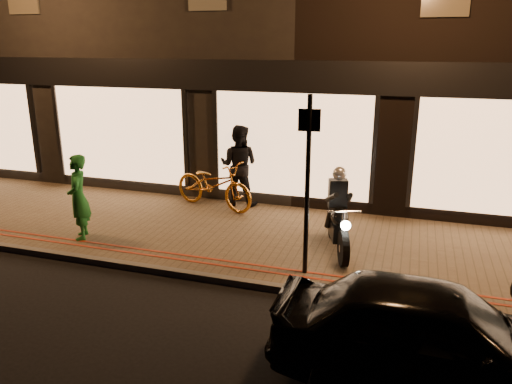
# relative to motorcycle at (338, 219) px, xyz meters

# --- Properties ---
(ground) EXTENTS (90.00, 90.00, 0.00)m
(ground) POSITION_rel_motorcycle_xyz_m (-1.44, -1.76, -0.73)
(ground) COLOR black
(ground) RESTS_ON ground
(sidewalk) EXTENTS (50.00, 4.00, 0.12)m
(sidewalk) POSITION_rel_motorcycle_xyz_m (-1.44, 0.24, -0.67)
(sidewalk) COLOR brown
(sidewalk) RESTS_ON ground
(kerb_stone) EXTENTS (50.00, 0.14, 0.12)m
(kerb_stone) POSITION_rel_motorcycle_xyz_m (-1.44, -1.71, -0.67)
(kerb_stone) COLOR #59544C
(kerb_stone) RESTS_ON ground
(red_kerb_lines) EXTENTS (50.00, 0.26, 0.01)m
(red_kerb_lines) POSITION_rel_motorcycle_xyz_m (-1.44, -1.21, -0.61)
(red_kerb_lines) COLOR #98280D
(red_kerb_lines) RESTS_ON sidewalk
(building_row) EXTENTS (48.00, 10.11, 8.50)m
(building_row) POSITION_rel_motorcycle_xyz_m (-1.44, 7.23, 3.51)
(building_row) COLOR black
(building_row) RESTS_ON ground
(motorcycle) EXTENTS (0.79, 1.89, 1.59)m
(motorcycle) POSITION_rel_motorcycle_xyz_m (0.00, 0.00, 0.00)
(motorcycle) COLOR black
(motorcycle) RESTS_ON sidewalk
(sign_post) EXTENTS (0.35, 0.09, 3.00)m
(sign_post) POSITION_rel_motorcycle_xyz_m (-0.37, -1.13, 1.06)
(sign_post) COLOR black
(sign_post) RESTS_ON sidewalk
(bicycle_gold) EXTENTS (2.29, 1.34, 1.14)m
(bicycle_gold) POSITION_rel_motorcycle_xyz_m (-3.16, 1.61, -0.05)
(bicycle_gold) COLOR #C67623
(bicycle_gold) RESTS_ON sidewalk
(person_green) EXTENTS (0.67, 0.74, 1.70)m
(person_green) POSITION_rel_motorcycle_xyz_m (-4.95, -0.95, 0.23)
(person_green) COLOR #1C6C28
(person_green) RESTS_ON sidewalk
(person_dark) EXTENTS (0.94, 0.73, 1.92)m
(person_dark) POSITION_rel_motorcycle_xyz_m (-2.68, 2.04, 0.35)
(person_dark) COLOR black
(person_dark) RESTS_ON sidewalk
(parked_car) EXTENTS (3.78, 1.53, 1.29)m
(parked_car) POSITION_rel_motorcycle_xyz_m (1.62, -3.33, -0.09)
(parked_car) COLOR black
(parked_car) RESTS_ON ground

